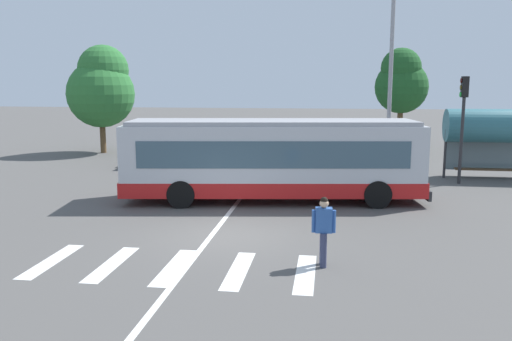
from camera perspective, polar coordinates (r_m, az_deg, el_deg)
The scene contains 15 objects.
ground_plane at distance 15.56m, azimuth -3.19°, elevation -7.00°, with size 160.00×160.00×0.00m, color #514F4C.
city_transit_bus at distance 19.67m, azimuth 1.82°, elevation 1.21°, with size 11.42×4.06×3.06m.
pedestrian_crossing_street at distance 12.83m, azimuth 7.36°, elevation -6.15°, with size 0.58×0.41×1.72m.
parked_car_black at distance 29.56m, azimuth -10.90°, elevation 2.20°, with size 2.06×4.59×1.35m.
parked_car_blue at distance 29.31m, azimuth -5.59°, elevation 2.27°, with size 1.97×4.55×1.35m.
parked_car_charcoal at distance 28.29m, azimuth -0.88°, elevation 2.06°, with size 2.01×4.57×1.35m.
parked_car_teal at distance 27.93m, azimuth 4.93°, elevation 1.93°, with size 1.93×4.53×1.35m.
parked_car_white at distance 27.92m, azimuth 10.40°, elevation 1.80°, with size 2.22×4.65×1.35m.
traffic_light_far_corner at distance 24.67m, azimuth 21.60°, elevation 5.90°, with size 0.33×0.32×4.71m.
bus_stop_shelter at distance 26.61m, azimuth 25.04°, elevation 4.28°, with size 4.88×1.54×3.25m.
twin_arm_street_lamp at distance 26.39m, azimuth 14.51°, elevation 12.11°, with size 5.08×0.32×9.35m.
background_tree_left at distance 34.88m, azimuth -16.44°, elevation 8.69°, with size 4.23×4.23×6.81m.
background_tree_right at distance 35.87m, azimuth 15.52°, elevation 9.29°, with size 3.45×3.45×6.68m.
crosswalk_painted_stripes at distance 13.08m, azimuth -8.89°, elevation -10.32°, with size 6.81×2.62×0.01m.
lane_center_line at distance 17.54m, azimuth -3.32°, elevation -5.10°, with size 0.16×24.00×0.01m, color silver.
Camera 1 is at (2.93, -14.64, 4.40)m, focal length 36.78 mm.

